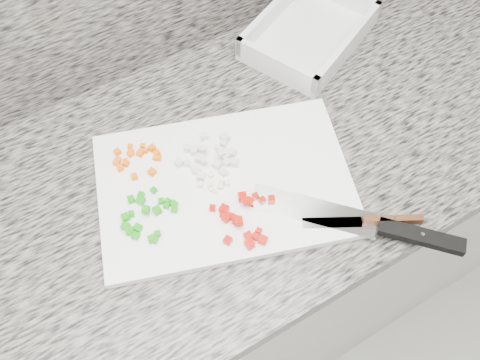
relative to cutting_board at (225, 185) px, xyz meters
name	(u,v)px	position (x,y,z in m)	size (l,w,h in m)	color
cabinet	(189,280)	(-0.09, 0.05, -0.48)	(3.92, 0.62, 0.86)	silver
countertop	(170,194)	(-0.09, 0.05, -0.03)	(3.96, 0.64, 0.04)	slate
cutting_board	(225,185)	(0.00, 0.00, 0.00)	(0.46, 0.30, 0.02)	white
carrot_pile	(136,159)	(-0.12, 0.13, 0.01)	(0.09, 0.09, 0.01)	#F56605
onion_pile	(211,156)	(0.00, 0.06, 0.01)	(0.12, 0.10, 0.02)	beige
green_pepper_pile	(145,216)	(-0.15, 0.01, 0.01)	(0.11, 0.11, 0.02)	#15950D
red_pepper_pile	(242,219)	(-0.01, -0.08, 0.02)	(0.12, 0.11, 0.02)	#BD0F02
garlic_pile	(214,183)	(-0.02, 0.01, 0.01)	(0.06, 0.05, 0.01)	#F5EABD
chef_knife	(383,228)	(0.19, -0.22, 0.01)	(0.28, 0.30, 0.02)	silver
paring_knife	(377,221)	(0.19, -0.20, 0.01)	(0.19, 0.12, 0.02)	silver
tray	(309,34)	(0.34, 0.23, 0.01)	(0.33, 0.29, 0.06)	silver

